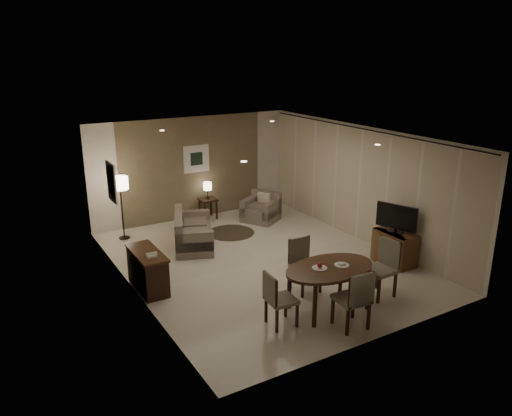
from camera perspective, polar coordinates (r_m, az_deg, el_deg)
room_shell at (r=10.63m, az=-0.55°, el=1.31°), size 5.50×7.00×2.70m
taupe_accent at (r=13.31m, az=-7.23°, el=4.53°), size 3.96×0.03×2.70m
curtain_wall at (r=11.87m, az=11.73°, el=2.53°), size 0.08×6.70×2.58m
curtain_rod at (r=11.60m, az=12.13°, el=8.83°), size 0.03×6.80×0.03m
art_back_frame at (r=13.27m, az=-6.83°, el=5.61°), size 0.72×0.03×0.72m
art_back_canvas at (r=13.25m, az=-6.81°, el=5.60°), size 0.34×0.01×0.34m
art_left_frame at (r=10.23m, az=-16.20°, el=2.85°), size 0.03×0.60×0.80m
art_left_canvas at (r=10.24m, az=-16.11°, el=2.86°), size 0.01×0.46×0.64m
downlight_nl at (r=7.78m, az=-1.40°, el=5.33°), size 0.10×0.10×0.01m
downlight_nr at (r=9.43m, az=13.73°, el=7.03°), size 0.10×0.10×0.01m
downlight_fl at (r=11.01m, az=-10.69°, el=8.70°), size 0.10×0.10×0.01m
downlight_fr at (r=12.24m, az=1.86°, el=9.87°), size 0.10×0.10×0.01m
console_desk at (r=9.68m, az=-12.27°, el=-6.97°), size 0.48×1.20×0.75m
telephone at (r=9.25m, az=-11.84°, el=-5.27°), size 0.20×0.14×0.09m
tv_cabinet at (r=10.97m, az=15.55°, el=-4.37°), size 0.48×0.90×0.70m
flat_tv at (r=10.73m, az=15.76°, el=-1.07°), size 0.36×0.85×0.60m
dining_table at (r=8.86m, az=8.31°, el=-9.04°), size 1.68×1.05×0.79m
chair_near at (r=8.32m, az=10.85°, el=-10.07°), size 0.54×0.54×1.03m
chair_far at (r=9.37m, az=5.70°, el=-6.64°), size 0.49×0.49×1.00m
chair_left at (r=8.26m, az=2.94°, el=-10.35°), size 0.48×0.48×0.93m
chair_right at (r=9.41m, az=13.91°, el=-6.81°), size 0.54×0.54×1.06m
plate_a at (r=8.62m, az=7.28°, el=-6.82°), size 0.26×0.26×0.02m
plate_b at (r=8.78m, az=9.76°, el=-6.46°), size 0.26×0.26×0.02m
fruit_apple at (r=8.59m, az=7.29°, el=-6.50°), size 0.09×0.09×0.09m
napkin at (r=8.77m, az=9.77°, el=-6.32°), size 0.12×0.08×0.03m
round_rug at (r=12.40m, az=-2.89°, el=-2.82°), size 1.16×1.16×0.01m
sofa at (r=11.56m, az=-7.16°, el=-2.47°), size 1.85×1.39×0.78m
armchair at (r=13.14m, az=0.55°, el=0.09°), size 1.11×1.13×0.75m
side_table at (r=13.42m, az=-5.50°, el=-0.06°), size 0.43×0.43×0.55m
table_lamp at (r=13.27m, az=-5.56°, el=2.09°), size 0.22×0.22×0.50m
floor_lamp at (r=12.20m, az=-15.07°, el=-0.02°), size 0.39×0.39×1.53m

